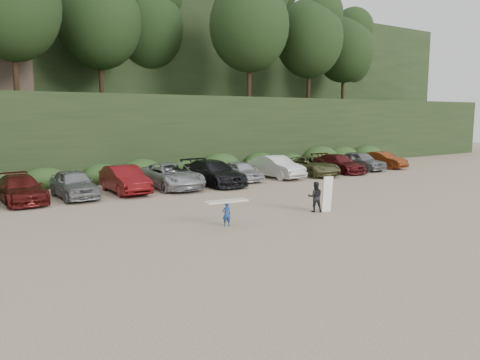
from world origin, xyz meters
TOP-DOWN VIEW (x-y plane):
  - ground at (0.00, 0.00)m, footprint 120.00×120.00m
  - hillside_backdrop at (-0.26, 35.93)m, footprint 90.00×41.50m
  - parked_cars at (-2.18, 10.00)m, footprint 39.65×6.04m
  - child_surfer at (-4.77, -0.38)m, footprint 1.86×0.73m
  - adult_surfer at (0.26, -0.33)m, footprint 1.17×0.91m

SIDE VIEW (x-z plane):
  - ground at x=0.00m, z-range 0.00..0.00m
  - adult_surfer at x=0.26m, z-range -0.12..1.58m
  - child_surfer at x=-4.77m, z-range 0.20..1.28m
  - parked_cars at x=-2.18m, z-range -0.06..1.59m
  - hillside_backdrop at x=-0.26m, z-range -2.78..25.22m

